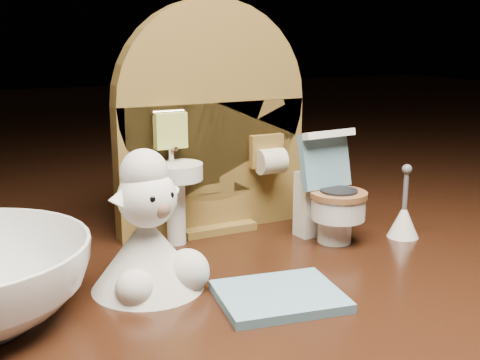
# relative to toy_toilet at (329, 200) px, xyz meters

# --- Properties ---
(backdrop_panel) EXTENTS (0.13, 0.05, 0.15)m
(backdrop_panel) POSITION_rel_toy_toilet_xyz_m (-0.06, 0.05, 0.04)
(backdrop_panel) COLOR brown
(backdrop_panel) RESTS_ON ground
(toy_toilet) EXTENTS (0.04, 0.05, 0.07)m
(toy_toilet) POSITION_rel_toy_toilet_xyz_m (0.00, 0.00, 0.00)
(toy_toilet) COLOR white
(toy_toilet) RESTS_ON ground
(bath_mat) EXTENTS (0.07, 0.06, 0.00)m
(bath_mat) POSITION_rel_toy_toilet_xyz_m (-0.08, -0.07, -0.02)
(bath_mat) COLOR #5E8C9E
(bath_mat) RESTS_ON ground
(toilet_brush) EXTENTS (0.02, 0.02, 0.05)m
(toilet_brush) POSITION_rel_toy_toilet_xyz_m (0.05, -0.02, -0.01)
(toilet_brush) COLOR white
(toilet_brush) RESTS_ON ground
(plush_lamb) EXTENTS (0.06, 0.06, 0.08)m
(plush_lamb) POSITION_rel_toy_toilet_xyz_m (-0.13, -0.02, 0.00)
(plush_lamb) COLOR silver
(plush_lamb) RESTS_ON ground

